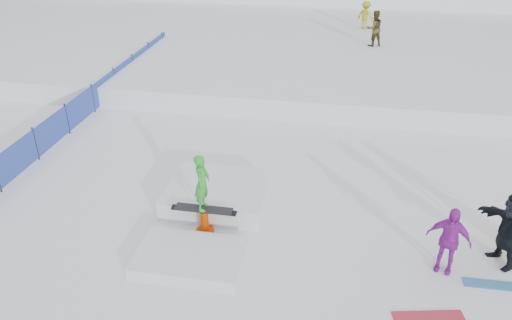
% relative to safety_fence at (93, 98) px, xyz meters
% --- Properties ---
extents(ground, '(120.00, 120.00, 0.00)m').
position_rel_safety_fence_xyz_m(ground, '(6.50, -6.60, -0.55)').
color(ground, white).
extents(snow_midrise, '(50.00, 18.00, 0.80)m').
position_rel_safety_fence_xyz_m(snow_midrise, '(6.50, 9.40, -0.15)').
color(snow_midrise, white).
rests_on(snow_midrise, ground).
extents(safety_fence, '(0.05, 16.00, 1.10)m').
position_rel_safety_fence_xyz_m(safety_fence, '(0.00, 0.00, 0.00)').
color(safety_fence, '#2C45A3').
rests_on(safety_fence, ground).
extents(walker_olive, '(0.99, 0.90, 1.64)m').
position_rel_safety_fence_xyz_m(walker_olive, '(10.33, 8.10, 1.07)').
color(walker_olive, '#403A18').
rests_on(walker_olive, snow_midrise).
extents(walker_ygreen, '(1.07, 0.97, 1.44)m').
position_rel_safety_fence_xyz_m(walker_ygreen, '(9.97, 11.27, 0.97)').
color(walker_ygreen, '#A7A415').
rests_on(walker_ygreen, snow_midrise).
extents(spectator_purple, '(1.02, 0.67, 1.61)m').
position_rel_safety_fence_xyz_m(spectator_purple, '(11.60, -6.83, 0.25)').
color(spectator_purple, purple).
rests_on(spectator_purple, ground).
extents(spectator_dark, '(1.17, 1.75, 1.81)m').
position_rel_safety_fence_xyz_m(spectator_dark, '(12.92, -6.36, 0.35)').
color(spectator_dark, black).
rests_on(spectator_dark, ground).
extents(loose_board_red, '(1.43, 0.56, 0.03)m').
position_rel_safety_fence_xyz_m(loose_board_red, '(11.13, -8.35, -0.54)').
color(loose_board_red, '#AC263B').
rests_on(loose_board_red, ground).
extents(loose_board_teal, '(1.41, 0.31, 0.03)m').
position_rel_safety_fence_xyz_m(loose_board_teal, '(12.69, -7.18, -0.54)').
color(loose_board_teal, teal).
rests_on(loose_board_teal, ground).
extents(jib_rail_feature, '(2.60, 4.40, 2.11)m').
position_rel_safety_fence_xyz_m(jib_rail_feature, '(6.06, -5.87, -0.25)').
color(jib_rail_feature, white).
rests_on(jib_rail_feature, ground).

